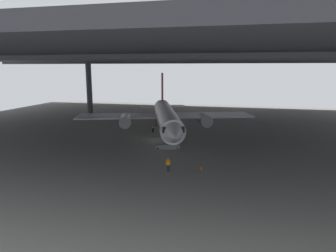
# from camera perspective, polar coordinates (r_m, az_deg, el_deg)

# --- Properties ---
(ground_plane) EXTENTS (110.00, 110.00, 0.00)m
(ground_plane) POSITION_cam_1_polar(r_m,az_deg,el_deg) (53.35, -1.08, -2.66)
(ground_plane) COLOR gray
(hangar_structure) EXTENTS (121.00, 99.00, 15.48)m
(hangar_structure) POSITION_cam_1_polar(r_m,az_deg,el_deg) (65.34, 1.91, 12.93)
(hangar_structure) COLOR #4C4F54
(hangar_structure) RESTS_ON ground_plane
(airplane_main) EXTENTS (34.81, 35.17, 11.29)m
(airplane_main) POSITION_cam_1_polar(r_m,az_deg,el_deg) (57.13, -0.35, 1.74)
(airplane_main) COLOR white
(airplane_main) RESTS_ON ground_plane
(boarding_stairs) EXTENTS (4.39, 2.60, 4.62)m
(boarding_stairs) POSITION_cam_1_polar(r_m,az_deg,el_deg) (47.87, -0.20, -3.33)
(boarding_stairs) COLOR slate
(boarding_stairs) RESTS_ON ground_plane
(crew_worker_near_nose) EXTENTS (0.55, 0.24, 1.68)m
(crew_worker_near_nose) POSITION_cam_1_polar(r_m,az_deg,el_deg) (37.28, 0.03, -7.09)
(crew_worker_near_nose) COLOR #232838
(crew_worker_near_nose) RESTS_ON ground_plane
(crew_worker_by_stairs) EXTENTS (0.52, 0.34, 1.57)m
(crew_worker_by_stairs) POSITION_cam_1_polar(r_m,az_deg,el_deg) (49.25, 0.43, -2.73)
(crew_worker_by_stairs) COLOR #232838
(crew_worker_by_stairs) RESTS_ON ground_plane
(traffic_cone_orange) EXTENTS (0.36, 0.36, 0.60)m
(traffic_cone_orange) POSITION_cam_1_polar(r_m,az_deg,el_deg) (37.95, 6.21, -7.89)
(traffic_cone_orange) COLOR black
(traffic_cone_orange) RESTS_ON ground_plane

